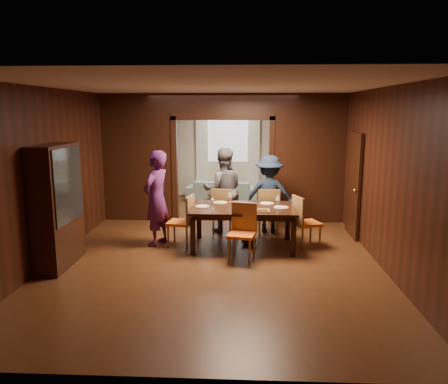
# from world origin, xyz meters

# --- Properties ---
(floor) EXTENTS (9.00, 9.00, 0.00)m
(floor) POSITION_xyz_m (0.00, 0.00, 0.00)
(floor) COLOR #4B2D15
(floor) RESTS_ON ground
(ceiling) EXTENTS (5.50, 9.00, 0.02)m
(ceiling) POSITION_xyz_m (0.00, 0.00, 2.90)
(ceiling) COLOR silver
(ceiling) RESTS_ON room_walls
(room_walls) EXTENTS (5.52, 9.01, 2.90)m
(room_walls) POSITION_xyz_m (0.00, 1.89, 1.51)
(room_walls) COLOR black
(room_walls) RESTS_ON floor
(person_purple) EXTENTS (0.65, 0.77, 1.80)m
(person_purple) POSITION_xyz_m (-1.15, -0.30, 0.90)
(person_purple) COLOR #55205F
(person_purple) RESTS_ON floor
(person_grey) EXTENTS (0.92, 0.76, 1.76)m
(person_grey) POSITION_xyz_m (0.05, 0.72, 0.88)
(person_grey) COLOR #505157
(person_grey) RESTS_ON floor
(person_navy) EXTENTS (1.12, 0.75, 1.62)m
(person_navy) POSITION_xyz_m (1.02, 0.70, 0.81)
(person_navy) COLOR #162337
(person_navy) RESTS_ON floor
(sofa) EXTENTS (2.10, 1.02, 0.59)m
(sofa) POSITION_xyz_m (-0.11, 3.85, 0.29)
(sofa) COLOR #99C9C9
(sofa) RESTS_ON floor
(serving_bowl) EXTENTS (0.32, 0.32, 0.08)m
(serving_bowl) POSITION_xyz_m (0.60, -0.23, 0.80)
(serving_bowl) COLOR black
(serving_bowl) RESTS_ON dining_table
(dining_table) EXTENTS (1.92, 1.19, 0.76)m
(dining_table) POSITION_xyz_m (0.48, -0.35, 0.38)
(dining_table) COLOR black
(dining_table) RESTS_ON floor
(coffee_table) EXTENTS (0.80, 0.50, 0.40)m
(coffee_table) POSITION_xyz_m (-0.04, 2.90, 0.20)
(coffee_table) COLOR black
(coffee_table) RESTS_ON floor
(chair_left) EXTENTS (0.51, 0.51, 0.97)m
(chair_left) POSITION_xyz_m (-0.70, -0.37, 0.48)
(chair_left) COLOR orange
(chair_left) RESTS_ON floor
(chair_right) EXTENTS (0.56, 0.56, 0.97)m
(chair_right) POSITION_xyz_m (1.68, -0.30, 0.48)
(chair_right) COLOR #CD5C13
(chair_right) RESTS_ON floor
(chair_far_l) EXTENTS (0.53, 0.53, 0.97)m
(chair_far_l) POSITION_xyz_m (0.09, 0.53, 0.48)
(chair_far_l) COLOR red
(chair_far_l) RESTS_ON floor
(chair_far_r) EXTENTS (0.48, 0.48, 0.97)m
(chair_far_r) POSITION_xyz_m (0.98, 0.53, 0.48)
(chair_far_r) COLOR #C75C12
(chair_far_r) RESTS_ON floor
(chair_near) EXTENTS (0.52, 0.52, 0.97)m
(chair_near) POSITION_xyz_m (0.46, -1.13, 0.48)
(chair_near) COLOR #EE5816
(chair_near) RESTS_ON floor
(hutch) EXTENTS (0.40, 1.20, 2.00)m
(hutch) POSITION_xyz_m (-2.53, -1.50, 1.00)
(hutch) COLOR black
(hutch) RESTS_ON floor
(door_right) EXTENTS (0.06, 0.90, 2.10)m
(door_right) POSITION_xyz_m (2.70, 0.50, 1.05)
(door_right) COLOR black
(door_right) RESTS_ON floor
(window_far) EXTENTS (1.20, 0.03, 1.30)m
(window_far) POSITION_xyz_m (0.00, 4.44, 1.70)
(window_far) COLOR silver
(window_far) RESTS_ON back_wall
(curtain_left) EXTENTS (0.35, 0.06, 2.40)m
(curtain_left) POSITION_xyz_m (-0.75, 4.40, 1.25)
(curtain_left) COLOR white
(curtain_left) RESTS_ON back_wall
(curtain_right) EXTENTS (0.35, 0.06, 2.40)m
(curtain_right) POSITION_xyz_m (0.75, 4.40, 1.25)
(curtain_right) COLOR white
(curtain_right) RESTS_ON back_wall
(plate_left) EXTENTS (0.27, 0.27, 0.01)m
(plate_left) POSITION_xyz_m (-0.28, -0.35, 0.77)
(plate_left) COLOR silver
(plate_left) RESTS_ON dining_table
(plate_far_l) EXTENTS (0.27, 0.27, 0.01)m
(plate_far_l) POSITION_xyz_m (0.04, 0.01, 0.77)
(plate_far_l) COLOR silver
(plate_far_l) RESTS_ON dining_table
(plate_far_r) EXTENTS (0.27, 0.27, 0.01)m
(plate_far_r) POSITION_xyz_m (0.93, -0.02, 0.77)
(plate_far_r) COLOR white
(plate_far_r) RESTS_ON dining_table
(plate_right) EXTENTS (0.27, 0.27, 0.01)m
(plate_right) POSITION_xyz_m (1.18, -0.37, 0.77)
(plate_right) COLOR silver
(plate_right) RESTS_ON dining_table
(plate_near) EXTENTS (0.27, 0.27, 0.01)m
(plate_near) POSITION_xyz_m (0.52, -0.71, 0.77)
(plate_near) COLOR silver
(plate_near) RESTS_ON dining_table
(platter_a) EXTENTS (0.30, 0.20, 0.04)m
(platter_a) POSITION_xyz_m (0.44, -0.48, 0.78)
(platter_a) COLOR gray
(platter_a) RESTS_ON dining_table
(platter_b) EXTENTS (0.30, 0.20, 0.04)m
(platter_b) POSITION_xyz_m (0.81, -0.64, 0.78)
(platter_b) COLOR gray
(platter_b) RESTS_ON dining_table
(wineglass_left) EXTENTS (0.08, 0.08, 0.18)m
(wineglass_left) POSITION_xyz_m (-0.08, -0.53, 0.85)
(wineglass_left) COLOR white
(wineglass_left) RESTS_ON dining_table
(wineglass_far) EXTENTS (0.08, 0.08, 0.18)m
(wineglass_far) POSITION_xyz_m (0.22, 0.11, 0.85)
(wineglass_far) COLOR white
(wineglass_far) RESTS_ON dining_table
(wineglass_right) EXTENTS (0.08, 0.08, 0.18)m
(wineglass_right) POSITION_xyz_m (1.13, -0.20, 0.85)
(wineglass_right) COLOR silver
(wineglass_right) RESTS_ON dining_table
(tumbler) EXTENTS (0.07, 0.07, 0.14)m
(tumbler) POSITION_xyz_m (0.55, -0.68, 0.83)
(tumbler) COLOR silver
(tumbler) RESTS_ON dining_table
(condiment_jar) EXTENTS (0.08, 0.08, 0.11)m
(condiment_jar) POSITION_xyz_m (0.35, -0.40, 0.82)
(condiment_jar) COLOR #532613
(condiment_jar) RESTS_ON dining_table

